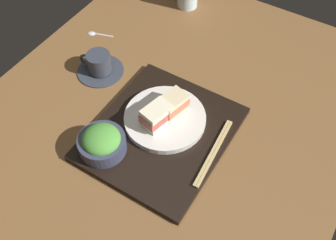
{
  "coord_description": "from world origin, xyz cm",
  "views": [
    {
      "loc": [
        -49.37,
        -35.93,
        85.98
      ],
      "look_at": [
        3.78,
        -3.3,
        5.0
      ],
      "focal_mm": 42.24,
      "sensor_mm": 36.0,
      "label": 1
    }
  ],
  "objects_px": {
    "sandwich_plate": "(165,118)",
    "coffee_cup": "(99,65)",
    "teaspoon": "(95,33)",
    "salad_bowl": "(102,142)",
    "chopsticks_pair": "(214,152)",
    "sandwich_near": "(157,116)",
    "sandwich_far": "(173,104)"
  },
  "relations": [
    {
      "from": "sandwich_plate",
      "to": "salad_bowl",
      "type": "bearing_deg",
      "value": 151.83
    },
    {
      "from": "sandwich_plate",
      "to": "chopsticks_pair",
      "type": "relative_size",
      "value": 1.0
    },
    {
      "from": "sandwich_far",
      "to": "chopsticks_pair",
      "type": "height_order",
      "value": "sandwich_far"
    },
    {
      "from": "coffee_cup",
      "to": "sandwich_near",
      "type": "bearing_deg",
      "value": -109.76
    },
    {
      "from": "salad_bowl",
      "to": "chopsticks_pair",
      "type": "relative_size",
      "value": 0.55
    },
    {
      "from": "salad_bowl",
      "to": "sandwich_far",
      "type": "bearing_deg",
      "value": -26.5
    },
    {
      "from": "sandwich_plate",
      "to": "sandwich_near",
      "type": "xyz_separation_m",
      "value": [
        -0.03,
        0.01,
        0.04
      ]
    },
    {
      "from": "teaspoon",
      "to": "salad_bowl",
      "type": "bearing_deg",
      "value": -139.05
    },
    {
      "from": "sandwich_near",
      "to": "teaspoon",
      "type": "height_order",
      "value": "sandwich_near"
    },
    {
      "from": "sandwich_plate",
      "to": "coffee_cup",
      "type": "distance_m",
      "value": 0.28
    },
    {
      "from": "sandwich_near",
      "to": "salad_bowl",
      "type": "xyz_separation_m",
      "value": [
        -0.13,
        0.08,
        -0.01
      ]
    },
    {
      "from": "chopsticks_pair",
      "to": "coffee_cup",
      "type": "bearing_deg",
      "value": 77.88
    },
    {
      "from": "teaspoon",
      "to": "sandwich_plate",
      "type": "bearing_deg",
      "value": -116.4
    },
    {
      "from": "sandwich_plate",
      "to": "chopsticks_pair",
      "type": "distance_m",
      "value": 0.16
    },
    {
      "from": "sandwich_far",
      "to": "salad_bowl",
      "type": "distance_m",
      "value": 0.21
    },
    {
      "from": "sandwich_plate",
      "to": "coffee_cup",
      "type": "xyz_separation_m",
      "value": [
        0.07,
        0.27,
        0.0
      ]
    },
    {
      "from": "sandwich_near",
      "to": "coffee_cup",
      "type": "height_order",
      "value": "sandwich_near"
    },
    {
      "from": "sandwich_far",
      "to": "sandwich_plate",
      "type": "bearing_deg",
      "value": 164.28
    },
    {
      "from": "sandwich_plate",
      "to": "sandwich_near",
      "type": "height_order",
      "value": "sandwich_near"
    },
    {
      "from": "sandwich_plate",
      "to": "salad_bowl",
      "type": "xyz_separation_m",
      "value": [
        -0.16,
        0.09,
        0.02
      ]
    },
    {
      "from": "salad_bowl",
      "to": "coffee_cup",
      "type": "relative_size",
      "value": 0.86
    },
    {
      "from": "salad_bowl",
      "to": "chopsticks_pair",
      "type": "height_order",
      "value": "salad_bowl"
    },
    {
      "from": "sandwich_far",
      "to": "coffee_cup",
      "type": "bearing_deg",
      "value": 81.65
    },
    {
      "from": "sandwich_far",
      "to": "coffee_cup",
      "type": "height_order",
      "value": "sandwich_far"
    },
    {
      "from": "sandwich_near",
      "to": "coffee_cup",
      "type": "relative_size",
      "value": 0.65
    },
    {
      "from": "chopsticks_pair",
      "to": "teaspoon",
      "type": "distance_m",
      "value": 0.6
    },
    {
      "from": "salad_bowl",
      "to": "sandwich_near",
      "type": "bearing_deg",
      "value": -30.42
    },
    {
      "from": "sandwich_plate",
      "to": "sandwich_far",
      "type": "xyz_separation_m",
      "value": [
        0.03,
        -0.01,
        0.04
      ]
    },
    {
      "from": "salad_bowl",
      "to": "chopsticks_pair",
      "type": "xyz_separation_m",
      "value": [
        0.14,
        -0.25,
        -0.03
      ]
    },
    {
      "from": "sandwich_plate",
      "to": "teaspoon",
      "type": "height_order",
      "value": "sandwich_plate"
    },
    {
      "from": "chopsticks_pair",
      "to": "salad_bowl",
      "type": "bearing_deg",
      "value": 118.86
    },
    {
      "from": "sandwich_plate",
      "to": "teaspoon",
      "type": "distance_m",
      "value": 0.44
    }
  ]
}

